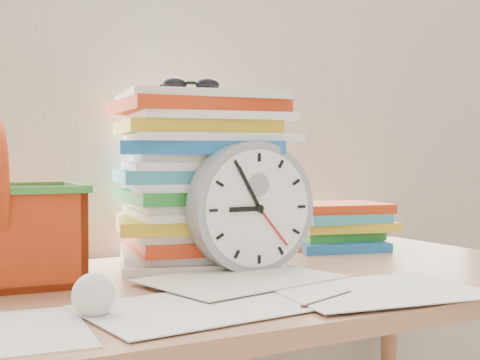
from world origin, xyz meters
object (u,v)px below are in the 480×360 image
desk (228,320)px  clock (251,207)px  paper_stack (202,179)px  book_stack (337,226)px

desk → clock: size_ratio=5.57×
desk → paper_stack: size_ratio=4.00×
clock → book_stack: bearing=29.4°
desk → book_stack: (0.42, 0.23, 0.13)m
book_stack → desk: bearing=-151.2°
paper_stack → book_stack: (0.39, 0.05, -0.12)m
paper_stack → clock: 0.16m
paper_stack → clock: size_ratio=1.39×
paper_stack → desk: bearing=-101.2°
clock → desk: bearing=-154.2°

